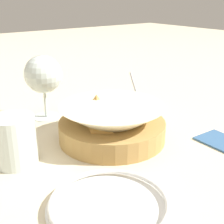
{
  "coord_description": "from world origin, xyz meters",
  "views": [
    {
      "loc": [
        -0.5,
        0.37,
        0.29
      ],
      "look_at": [
        -0.02,
        0.02,
        0.06
      ],
      "focal_mm": 50.0,
      "sensor_mm": 36.0,
      "label": 1
    }
  ],
  "objects_px": {
    "beer_mug": "(14,142)",
    "food_basket": "(112,124)",
    "side_plate": "(109,204)",
    "wine_glass": "(43,76)",
    "sauce_cup": "(138,103)"
  },
  "relations": [
    {
      "from": "beer_mug",
      "to": "side_plate",
      "type": "relative_size",
      "value": 0.63
    },
    {
      "from": "sauce_cup",
      "to": "side_plate",
      "type": "relative_size",
      "value": 0.53
    },
    {
      "from": "wine_glass",
      "to": "beer_mug",
      "type": "xyz_separation_m",
      "value": [
        -0.17,
        0.14,
        -0.06
      ]
    },
    {
      "from": "food_basket",
      "to": "beer_mug",
      "type": "xyz_separation_m",
      "value": [
        0.03,
        0.2,
        0.01
      ]
    },
    {
      "from": "beer_mug",
      "to": "food_basket",
      "type": "bearing_deg",
      "value": -97.7
    },
    {
      "from": "sauce_cup",
      "to": "wine_glass",
      "type": "xyz_separation_m",
      "value": [
        0.1,
        0.22,
        0.09
      ]
    },
    {
      "from": "side_plate",
      "to": "wine_glass",
      "type": "bearing_deg",
      "value": -12.63
    },
    {
      "from": "food_basket",
      "to": "side_plate",
      "type": "distance_m",
      "value": 0.23
    },
    {
      "from": "food_basket",
      "to": "sauce_cup",
      "type": "height_order",
      "value": "sauce_cup"
    },
    {
      "from": "food_basket",
      "to": "wine_glass",
      "type": "relative_size",
      "value": 1.43
    },
    {
      "from": "wine_glass",
      "to": "sauce_cup",
      "type": "bearing_deg",
      "value": -114.07
    },
    {
      "from": "beer_mug",
      "to": "sauce_cup",
      "type": "bearing_deg",
      "value": -78.07
    },
    {
      "from": "food_basket",
      "to": "sauce_cup",
      "type": "distance_m",
      "value": 0.19
    },
    {
      "from": "food_basket",
      "to": "beer_mug",
      "type": "height_order",
      "value": "beer_mug"
    },
    {
      "from": "food_basket",
      "to": "side_plate",
      "type": "relative_size",
      "value": 1.22
    }
  ]
}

